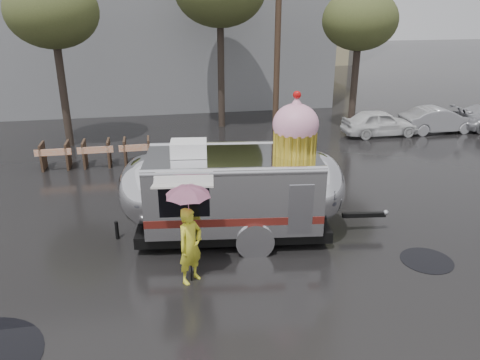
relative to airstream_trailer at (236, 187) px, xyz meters
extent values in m
plane|color=black|center=(1.33, -3.48, -1.40)|extent=(120.00, 120.00, 0.00)
cylinder|color=black|center=(4.37, -2.17, -1.39)|extent=(1.27, 1.27, 0.01)
cylinder|color=#473323|center=(3.83, 10.52, 3.10)|extent=(0.28, 0.28, 9.00)
cylinder|color=#382D26|center=(-5.67, 9.52, 1.53)|extent=(0.32, 0.32, 5.85)
ellipsoid|color=#3A431E|center=(-5.67, 9.52, 4.13)|extent=(3.64, 3.64, 2.86)
cylinder|color=#382D26|center=(1.33, 11.52, 1.98)|extent=(0.32, 0.32, 6.75)
cylinder|color=#382D26|center=(7.33, 9.52, 1.30)|extent=(0.32, 0.32, 5.40)
ellipsoid|color=#3A431E|center=(7.33, 9.52, 3.70)|extent=(3.36, 3.36, 2.64)
cube|color=#473323|center=(-6.17, 6.52, -0.90)|extent=(0.08, 0.80, 1.00)
cube|color=#473323|center=(-5.27, 6.52, -0.90)|extent=(0.08, 0.80, 1.00)
cube|color=#E5590C|center=(-5.72, 6.14, -0.65)|extent=(1.30, 0.04, 0.25)
cube|color=#473323|center=(-4.67, 6.52, -0.90)|extent=(0.08, 0.80, 1.00)
cube|color=#473323|center=(-3.77, 6.52, -0.90)|extent=(0.08, 0.80, 1.00)
cube|color=#E5590C|center=(-4.22, 6.14, -0.65)|extent=(1.30, 0.04, 0.25)
cube|color=#473323|center=(-3.17, 6.52, -0.90)|extent=(0.08, 0.80, 1.00)
cube|color=#473323|center=(-2.27, 6.52, -0.90)|extent=(0.08, 0.80, 1.00)
cube|color=#E5590C|center=(-2.72, 6.14, -0.65)|extent=(1.30, 0.04, 0.25)
imported|color=silver|center=(8.33, 8.52, -0.70)|extent=(4.00, 1.80, 1.40)
imported|color=#B2B2B7|center=(11.33, 8.52, -0.70)|extent=(4.00, 1.80, 1.40)
cube|color=silver|center=(-0.09, 0.02, 0.00)|extent=(4.63, 2.81, 1.79)
ellipsoid|color=silver|center=(2.09, -0.25, 0.00)|extent=(1.76, 2.46, 1.79)
ellipsoid|color=silver|center=(-2.27, 0.28, 0.00)|extent=(1.76, 2.46, 1.79)
cube|color=black|center=(-0.09, 0.02, -1.05)|extent=(5.19, 2.58, 0.30)
cylinder|color=black|center=(0.28, -1.06, -1.05)|extent=(0.72, 0.30, 0.70)
cylinder|color=black|center=(0.53, 0.98, -1.05)|extent=(0.72, 0.30, 0.70)
cylinder|color=silver|center=(0.26, -1.20, -1.00)|extent=(0.96, 0.21, 0.96)
cube|color=black|center=(3.47, -0.42, -0.90)|extent=(1.20, 0.26, 0.12)
sphere|color=silver|center=(4.07, -0.49, -0.85)|extent=(0.18, 0.18, 0.16)
cylinder|color=black|center=(-3.16, 0.39, -1.15)|extent=(0.11, 0.11, 0.50)
cube|color=#571813|center=(-0.23, -1.12, -0.45)|extent=(4.36, 0.56, 0.20)
cube|color=#571813|center=(0.05, 1.15, -0.45)|extent=(4.36, 0.56, 0.20)
cube|color=black|center=(-1.42, -0.99, 0.15)|extent=(1.19, 0.17, 0.80)
cube|color=beige|center=(-1.45, -1.22, 0.64)|extent=(1.45, 0.66, 0.14)
cube|color=silver|center=(1.35, -1.32, -0.15)|extent=(0.60, 0.10, 1.30)
cube|color=white|center=(-1.18, 0.15, 1.09)|extent=(0.97, 0.75, 0.38)
cylinder|color=yellow|center=(1.49, -0.18, 1.19)|extent=(1.15, 1.15, 0.60)
ellipsoid|color=#F3AAC5|center=(1.49, -0.18, 1.67)|extent=(1.29, 1.29, 1.04)
cone|color=#F3AAC5|center=(1.49, -0.18, 2.19)|extent=(0.55, 0.55, 0.40)
sphere|color=red|center=(1.49, -0.18, 2.41)|extent=(0.22, 0.22, 0.20)
imported|color=yellow|center=(-1.38, -1.96, -0.50)|extent=(0.77, 0.74, 1.79)
imported|color=pink|center=(-1.38, -1.96, 0.56)|extent=(1.20, 1.20, 0.82)
cylinder|color=black|center=(-1.38, -1.96, -0.57)|extent=(0.02, 0.02, 1.65)
camera|label=1|loc=(-1.97, -11.13, 4.63)|focal=35.00mm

